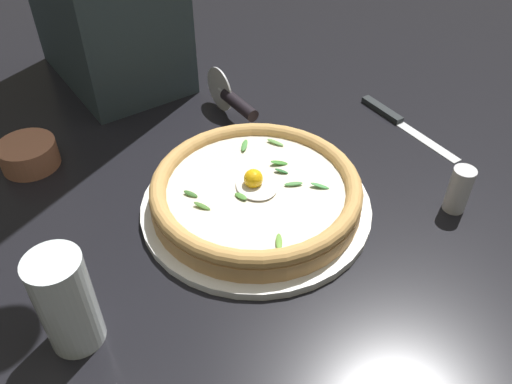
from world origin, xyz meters
The scene contains 8 objects.
ground_plane centered at (0.00, 0.00, -0.01)m, with size 2.40×2.40×0.03m, color black.
pizza_plate centered at (0.03, -0.01, 0.01)m, with size 0.33×0.33×0.01m, color white.
pizza centered at (0.03, -0.01, 0.03)m, with size 0.30×0.30×0.06m.
side_bowl centered at (-0.22, -0.29, 0.02)m, with size 0.09×0.09×0.04m, color #B97355.
pizza_cutter centered at (-0.20, 0.06, 0.04)m, with size 0.15×0.04×0.08m.
table_knife centered at (-0.07, 0.32, 0.00)m, with size 0.23×0.04×0.01m.
drinking_glass centered at (0.14, -0.28, 0.05)m, with size 0.06×0.06×0.13m.
pepper_shaker centered at (0.16, 0.25, 0.04)m, with size 0.03×0.03×0.07m, color silver.
Camera 1 is at (0.53, -0.25, 0.52)m, focal length 36.41 mm.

